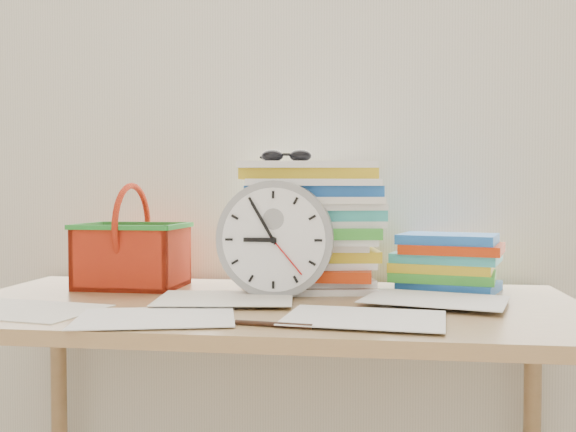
# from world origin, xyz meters

# --- Properties ---
(curtain) EXTENTS (2.40, 0.01, 2.50)m
(curtain) POSITION_xyz_m (0.00, 1.98, 1.30)
(curtain) COLOR silver
(curtain) RESTS_ON room_shell
(desk) EXTENTS (1.40, 0.70, 0.75)m
(desk) POSITION_xyz_m (0.00, 1.60, 0.68)
(desk) COLOR #997547
(desk) RESTS_ON ground
(paper_stack) EXTENTS (0.39, 0.34, 0.32)m
(paper_stack) POSITION_xyz_m (0.08, 1.82, 0.91)
(paper_stack) COLOR white
(paper_stack) RESTS_ON desk
(clock) EXTENTS (0.27, 0.05, 0.27)m
(clock) POSITION_xyz_m (0.01, 1.67, 0.89)
(clock) COLOR gray
(clock) RESTS_ON desk
(sunglasses) EXTENTS (0.15, 0.13, 0.03)m
(sunglasses) POSITION_xyz_m (0.02, 1.77, 1.09)
(sunglasses) COLOR black
(sunglasses) RESTS_ON paper_stack
(book_stack) EXTENTS (0.32, 0.28, 0.14)m
(book_stack) POSITION_xyz_m (0.43, 1.83, 0.82)
(book_stack) COLOR white
(book_stack) RESTS_ON desk
(basket) EXTENTS (0.27, 0.21, 0.26)m
(basket) POSITION_xyz_m (-0.38, 1.77, 0.88)
(basket) COLOR red
(basket) RESTS_ON desk
(pen) EXTENTS (0.14, 0.03, 0.01)m
(pen) POSITION_xyz_m (0.06, 1.33, 0.75)
(pen) COLOR black
(pen) RESTS_ON desk
(scattered_papers) EXTENTS (1.26, 0.42, 0.02)m
(scattered_papers) POSITION_xyz_m (0.00, 1.60, 0.76)
(scattered_papers) COLOR white
(scattered_papers) RESTS_ON desk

